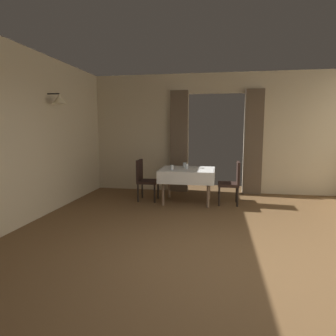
{
  "coord_description": "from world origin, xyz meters",
  "views": [
    {
      "loc": [
        0.08,
        -3.45,
        1.64
      ],
      "look_at": [
        -0.6,
        0.5,
        1.1
      ],
      "focal_mm": 31.5,
      "sensor_mm": 36.0,
      "label": 1
    }
  ],
  "objects_px": {
    "plate_mid_a": "(200,168)",
    "glass_mid_c": "(172,168)",
    "dining_table_mid": "(187,173)",
    "glass_mid_d": "(187,166)",
    "chair_mid_right": "(232,181)",
    "glass_mid_b": "(185,165)",
    "chair_mid_left": "(145,178)"
  },
  "relations": [
    {
      "from": "dining_table_mid",
      "to": "plate_mid_a",
      "type": "relative_size",
      "value": 6.47
    },
    {
      "from": "dining_table_mid",
      "to": "chair_mid_left",
      "type": "relative_size",
      "value": 1.27
    },
    {
      "from": "chair_mid_right",
      "to": "glass_mid_d",
      "type": "distance_m",
      "value": 1.03
    },
    {
      "from": "dining_table_mid",
      "to": "plate_mid_a",
      "type": "xyz_separation_m",
      "value": [
        0.26,
        0.15,
        0.1
      ]
    },
    {
      "from": "chair_mid_right",
      "to": "glass_mid_d",
      "type": "height_order",
      "value": "chair_mid_right"
    },
    {
      "from": "glass_mid_d",
      "to": "glass_mid_b",
      "type": "bearing_deg",
      "value": 105.51
    },
    {
      "from": "chair_mid_left",
      "to": "plate_mid_a",
      "type": "relative_size",
      "value": 5.09
    },
    {
      "from": "chair_mid_right",
      "to": "glass_mid_d",
      "type": "xyz_separation_m",
      "value": [
        -0.99,
        0.0,
        0.29
      ]
    },
    {
      "from": "chair_mid_right",
      "to": "glass_mid_b",
      "type": "xyz_separation_m",
      "value": [
        -1.07,
        0.27,
        0.29
      ]
    },
    {
      "from": "glass_mid_b",
      "to": "glass_mid_c",
      "type": "bearing_deg",
      "value": -114.69
    },
    {
      "from": "dining_table_mid",
      "to": "chair_mid_right",
      "type": "relative_size",
      "value": 1.27
    },
    {
      "from": "dining_table_mid",
      "to": "glass_mid_c",
      "type": "bearing_deg",
      "value": -143.57
    },
    {
      "from": "chair_mid_right",
      "to": "glass_mid_b",
      "type": "distance_m",
      "value": 1.14
    },
    {
      "from": "plate_mid_a",
      "to": "glass_mid_c",
      "type": "distance_m",
      "value": 0.69
    },
    {
      "from": "chair_mid_right",
      "to": "chair_mid_left",
      "type": "xyz_separation_m",
      "value": [
        -1.95,
        0.04,
        0.0
      ]
    },
    {
      "from": "dining_table_mid",
      "to": "chair_mid_left",
      "type": "distance_m",
      "value": 0.99
    },
    {
      "from": "chair_mid_right",
      "to": "chair_mid_left",
      "type": "bearing_deg",
      "value": 178.96
    },
    {
      "from": "plate_mid_a",
      "to": "glass_mid_c",
      "type": "xyz_separation_m",
      "value": [
        -0.57,
        -0.38,
        0.05
      ]
    },
    {
      "from": "glass_mid_b",
      "to": "dining_table_mid",
      "type": "bearing_deg",
      "value": -70.27
    },
    {
      "from": "chair_mid_left",
      "to": "glass_mid_d",
      "type": "relative_size",
      "value": 8.16
    },
    {
      "from": "glass_mid_b",
      "to": "glass_mid_c",
      "type": "relative_size",
      "value": 1.06
    },
    {
      "from": "plate_mid_a",
      "to": "glass_mid_d",
      "type": "bearing_deg",
      "value": -148.07
    },
    {
      "from": "dining_table_mid",
      "to": "glass_mid_c",
      "type": "xyz_separation_m",
      "value": [
        -0.31,
        -0.23,
        0.15
      ]
    },
    {
      "from": "chair_mid_right",
      "to": "glass_mid_b",
      "type": "height_order",
      "value": "chair_mid_right"
    },
    {
      "from": "chair_mid_left",
      "to": "glass_mid_c",
      "type": "distance_m",
      "value": 0.77
    },
    {
      "from": "glass_mid_c",
      "to": "chair_mid_right",
      "type": "bearing_deg",
      "value": 9.15
    },
    {
      "from": "dining_table_mid",
      "to": "plate_mid_a",
      "type": "height_order",
      "value": "plate_mid_a"
    },
    {
      "from": "dining_table_mid",
      "to": "glass_mid_d",
      "type": "height_order",
      "value": "glass_mid_d"
    },
    {
      "from": "dining_table_mid",
      "to": "glass_mid_d",
      "type": "xyz_separation_m",
      "value": [
        -0.02,
        -0.02,
        0.15
      ]
    },
    {
      "from": "dining_table_mid",
      "to": "glass_mid_b",
      "type": "bearing_deg",
      "value": 109.73
    },
    {
      "from": "glass_mid_b",
      "to": "glass_mid_d",
      "type": "bearing_deg",
      "value": -74.49
    },
    {
      "from": "chair_mid_right",
      "to": "chair_mid_left",
      "type": "height_order",
      "value": "same"
    }
  ]
}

